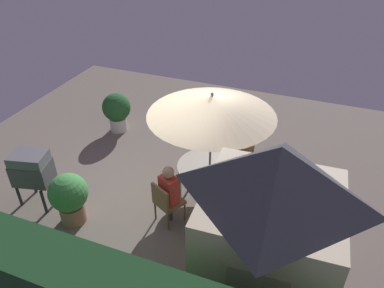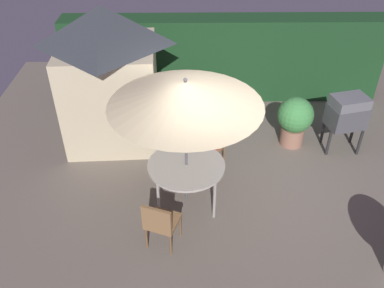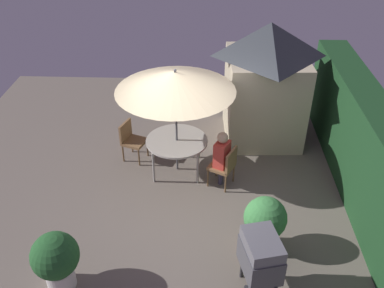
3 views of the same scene
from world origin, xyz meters
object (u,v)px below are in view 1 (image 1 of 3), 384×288
object	(u,v)px
patio_umbrella	(212,106)
potted_plant_by_shed	(117,110)
garden_shed	(269,231)
chair_near_shed	(166,201)
patio_table	(210,168)
chair_far_side	(241,152)
potted_plant_by_grill	(69,196)
bbq_grill	(32,169)
person_in_red	(169,188)

from	to	relation	value
patio_umbrella	potted_plant_by_shed	size ratio (longest dim) A/B	2.26
garden_shed	chair_near_shed	xyz separation A→B (m)	(2.00, -0.93, -0.91)
patio_table	chair_far_side	size ratio (longest dim) A/B	1.45
chair_near_shed	potted_plant_by_grill	world-z (taller)	potted_plant_by_grill
bbq_grill	garden_shed	bearing A→B (deg)	173.82
bbq_grill	chair_near_shed	world-z (taller)	bbq_grill
garden_shed	potted_plant_by_shed	world-z (taller)	garden_shed
patio_table	patio_umbrella	distance (m)	1.40
bbq_grill	potted_plant_by_grill	bearing A→B (deg)	169.17
chair_far_side	patio_umbrella	bearing A→B (deg)	69.65
patio_umbrella	chair_far_side	xyz separation A→B (m)	(-0.39, -1.05, -1.59)
potted_plant_by_grill	person_in_red	world-z (taller)	person_in_red
garden_shed	chair_far_side	world-z (taller)	garden_shed
chair_near_shed	person_in_red	bearing A→B (deg)	-116.56
garden_shed	chair_far_side	bearing A→B (deg)	-69.83
patio_table	patio_umbrella	size ratio (longest dim) A/B	0.55
bbq_grill	chair_near_shed	distance (m)	2.69
patio_table	potted_plant_by_grill	distance (m)	2.73
bbq_grill	chair_near_shed	bearing A→B (deg)	-170.69
patio_table	potted_plant_by_grill	world-z (taller)	potted_plant_by_grill
garden_shed	potted_plant_by_shed	bearing A→B (deg)	-37.80
patio_umbrella	chair_far_side	bearing A→B (deg)	-110.35
garden_shed	potted_plant_by_shed	size ratio (longest dim) A/B	2.67
patio_table	bbq_grill	world-z (taller)	bbq_grill
chair_near_shed	person_in_red	size ratio (longest dim) A/B	0.71
potted_plant_by_grill	person_in_red	bearing A→B (deg)	-158.17
chair_far_side	person_in_red	world-z (taller)	person_in_red
chair_near_shed	potted_plant_by_shed	xyz separation A→B (m)	(2.60, -2.64, 0.08)
patio_table	person_in_red	distance (m)	1.05
chair_near_shed	potted_plant_by_grill	size ratio (longest dim) A/B	0.85
chair_near_shed	person_in_red	distance (m)	0.28
patio_table	patio_umbrella	world-z (taller)	patio_umbrella
patio_umbrella	patio_table	bearing A→B (deg)	7.13
patio_table	patio_umbrella	bearing A→B (deg)	-172.87
garden_shed	chair_far_side	xyz separation A→B (m)	(1.10, -3.00, -0.91)
patio_table	potted_plant_by_shed	distance (m)	3.51
chair_far_side	bbq_grill	bearing A→B (deg)	35.26
chair_far_side	patio_table	bearing A→B (deg)	69.65
chair_far_side	potted_plant_by_grill	size ratio (longest dim) A/B	0.85
patio_umbrella	chair_far_side	world-z (taller)	patio_umbrella
person_in_red	potted_plant_by_shed	bearing A→B (deg)	-44.09
patio_umbrella	potted_plant_by_shed	world-z (taller)	patio_umbrella
patio_umbrella	bbq_grill	distance (m)	3.68
garden_shed	chair_near_shed	size ratio (longest dim) A/B	3.12
bbq_grill	person_in_red	xyz separation A→B (m)	(-2.67, -0.51, -0.06)
garden_shed	bbq_grill	distance (m)	4.70
patio_umbrella	bbq_grill	bearing A→B (deg)	24.72
potted_plant_by_grill	potted_plant_by_shed	bearing A→B (deg)	-74.21
patio_table	bbq_grill	bearing A→B (deg)	24.72
person_in_red	chair_near_shed	bearing A→B (deg)	63.44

